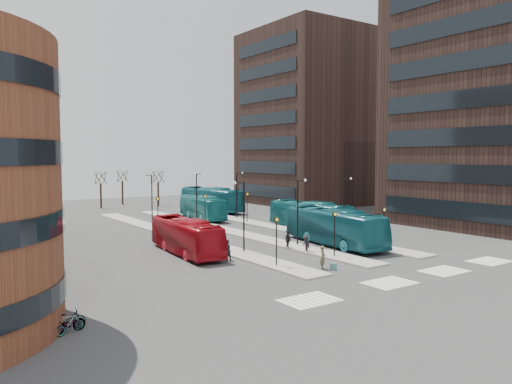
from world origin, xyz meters
TOP-DOWN VIEW (x-y plane):
  - ground at (0.00, 0.00)m, footprint 160.00×160.00m
  - island_left at (-4.00, 30.00)m, footprint 2.50×45.00m
  - island_mid at (2.00, 30.00)m, footprint 2.50×45.00m
  - island_right at (8.00, 30.00)m, footprint 2.50×45.00m
  - suitcase at (-1.43, 8.90)m, footprint 0.44×0.37m
  - red_bus at (-7.64, 20.64)m, footprint 3.48×11.14m
  - teal_bus_a at (5.75, 16.43)m, footprint 4.36×12.79m
  - teal_bus_b at (4.84, 40.70)m, footprint 4.22×11.52m
  - teal_bus_c at (10.66, 25.45)m, footprint 3.39×11.75m
  - teal_bus_d at (10.41, 48.02)m, footprint 3.93×13.35m
  - traveller at (-1.94, 9.52)m, footprint 0.76×0.75m
  - commuter_a at (-6.29, 16.13)m, footprint 0.94×0.79m
  - commuter_b at (0.86, 17.22)m, footprint 0.58×1.05m
  - commuter_c at (1.02, 14.92)m, footprint 0.74×1.12m
  - bicycle_near at (-21.00, 6.33)m, footprint 1.65×1.10m
  - bicycle_mid at (-21.00, 6.46)m, footprint 1.61×0.57m
  - bicycle_far at (-21.00, 7.00)m, footprint 1.88×0.82m
  - crosswalk_stripes at (1.75, 4.00)m, footprint 22.35×2.40m
  - tower_near at (31.98, 16.00)m, footprint 20.12×20.00m
  - tower_far at (31.98, 50.00)m, footprint 20.12×20.00m
  - sign_poles at (1.60, 23.00)m, footprint 12.45×22.12m
  - lamp_posts at (2.64, 28.00)m, footprint 14.04×20.24m
  - bare_trees at (2.67, 62.67)m, footprint 10.97×8.14m

SIDE VIEW (x-z plane):
  - ground at x=0.00m, z-range 0.00..0.00m
  - crosswalk_stripes at x=1.75m, z-range 0.00..0.01m
  - island_left at x=-4.00m, z-range 0.00..0.15m
  - island_mid at x=2.00m, z-range 0.00..0.15m
  - island_right at x=8.00m, z-range 0.00..0.15m
  - suitcase at x=-1.43m, z-range 0.00..0.50m
  - bicycle_near at x=-21.00m, z-range 0.00..0.82m
  - bicycle_mid at x=-21.00m, z-range 0.00..0.95m
  - bicycle_far at x=-21.00m, z-range 0.00..0.96m
  - commuter_c at x=1.02m, z-range 0.00..1.61m
  - commuter_b at x=0.86m, z-range 0.00..1.69m
  - commuter_a at x=-6.29m, z-range 0.00..1.71m
  - traveller at x=-1.94m, z-range 0.00..1.76m
  - red_bus at x=-7.64m, z-range 0.00..3.05m
  - teal_bus_b at x=4.84m, z-range 0.00..3.14m
  - teal_bus_c at x=10.66m, z-range 0.00..3.23m
  - teal_bus_a at x=5.75m, z-range 0.00..3.49m
  - teal_bus_d at x=10.41m, z-range 0.00..3.67m
  - sign_poles at x=1.60m, z-range 0.58..4.23m
  - bare_trees at x=2.67m, z-range -0.22..5.67m
  - lamp_posts at x=2.64m, z-range 0.52..6.64m
  - tower_near at x=31.98m, z-range 0.00..30.00m
  - tower_far at x=31.98m, z-range 0.00..30.00m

